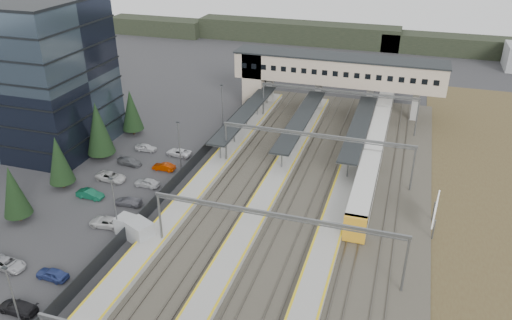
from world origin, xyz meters
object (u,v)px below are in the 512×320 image
(footbridge, at_px, (323,71))
(office_building, at_px, (25,74))
(train, at_px, (377,137))
(relay_cabin_far, at_px, (127,225))
(billboard, at_px, (436,210))
(relay_cabin_near, at_px, (140,232))

(footbridge, bearing_deg, office_building, -145.53)
(train, bearing_deg, relay_cabin_far, -128.02)
(billboard, bearing_deg, office_building, 173.82)
(relay_cabin_far, distance_m, billboard, 38.28)
(relay_cabin_near, height_order, billboard, billboard)
(relay_cabin_near, relative_size, train, 0.07)
(footbridge, xyz_separation_m, train, (12.30, -14.52, -5.95))
(office_building, height_order, relay_cabin_far, office_building)
(relay_cabin_near, xyz_separation_m, billboard, (33.93, 13.18, 1.57))
(relay_cabin_far, distance_m, footbridge, 51.87)
(footbridge, relative_size, billboard, 7.65)
(relay_cabin_near, bearing_deg, office_building, 147.02)
(office_building, distance_m, relay_cabin_far, 36.40)
(relay_cabin_far, xyz_separation_m, footbridge, (14.84, 49.24, 6.79))
(office_building, relative_size, billboard, 4.60)
(relay_cabin_near, relative_size, billboard, 0.73)
(relay_cabin_near, bearing_deg, train, 55.19)
(footbridge, distance_m, train, 19.94)
(relay_cabin_far, bearing_deg, relay_cabin_near, -23.10)
(relay_cabin_far, bearing_deg, train, 51.98)
(billboard, bearing_deg, relay_cabin_near, -158.77)
(relay_cabin_near, bearing_deg, footbridge, 76.00)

